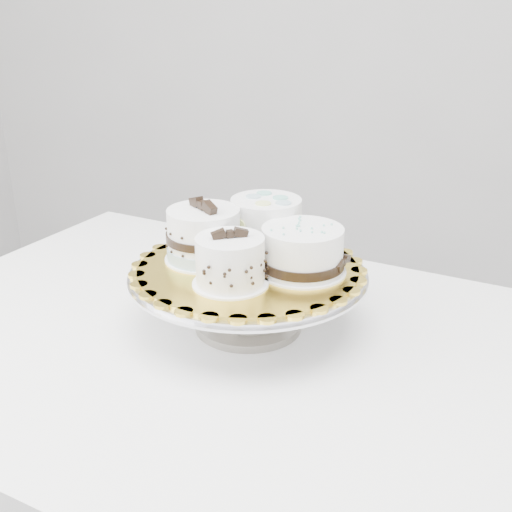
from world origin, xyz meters
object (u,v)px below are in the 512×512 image
(table, at_px, (242,389))
(cake_dots, at_px, (266,223))
(cake_board, at_px, (248,268))
(cake_swirl, at_px, (230,262))
(cake_stand, at_px, (248,288))
(cake_banded, at_px, (204,237))
(cake_ribbon, at_px, (303,252))

(table, xyz_separation_m, cake_dots, (-0.00, 0.13, 0.23))
(cake_board, height_order, cake_swirl, cake_swirl)
(cake_dots, bearing_deg, table, -112.45)
(cake_stand, height_order, cake_board, cake_board)
(cake_banded, height_order, cake_dots, cake_banded)
(cake_swirl, relative_size, cake_banded, 0.85)
(cake_stand, bearing_deg, table, -84.26)
(cake_stand, height_order, cake_dots, cake_dots)
(table, distance_m, cake_swirl, 0.22)
(cake_board, xyz_separation_m, cake_swirl, (-0.00, -0.07, 0.04))
(cake_board, height_order, cake_banded, cake_banded)
(cake_board, distance_m, cake_ribbon, 0.09)
(cake_board, xyz_separation_m, cake_dots, (0.00, 0.08, 0.04))
(table, relative_size, cake_dots, 8.86)
(cake_ribbon, bearing_deg, cake_swirl, -130.71)
(cake_banded, height_order, cake_ribbon, cake_banded)
(cake_banded, xyz_separation_m, cake_ribbon, (0.15, -0.00, -0.01))
(cake_board, xyz_separation_m, cake_ribbon, (0.08, 0.00, 0.03))
(table, distance_m, cake_stand, 0.16)
(table, xyz_separation_m, cake_ribbon, (0.08, 0.05, 0.22))
(cake_swirl, xyz_separation_m, cake_ribbon, (0.09, 0.07, -0.00))
(cake_banded, distance_m, cake_ribbon, 0.16)
(cake_board, bearing_deg, cake_swirl, -93.98)
(cake_stand, relative_size, cake_banded, 2.33)
(cake_swirl, distance_m, cake_dots, 0.15)
(cake_board, bearing_deg, cake_banded, 173.68)
(table, bearing_deg, cake_banded, 155.16)
(cake_stand, relative_size, cake_board, 1.09)
(cake_dots, bearing_deg, cake_banded, -158.87)
(cake_banded, bearing_deg, table, 2.22)
(cake_swirl, height_order, cake_dots, cake_swirl)
(cake_ribbon, bearing_deg, cake_stand, -167.30)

